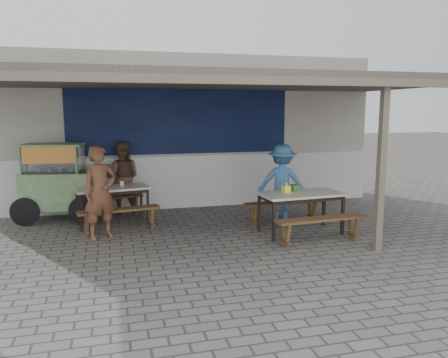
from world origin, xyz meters
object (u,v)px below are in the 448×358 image
bench_right_street (321,224)px  condiment_jar (122,183)px  bench_left_street (119,215)px  patron_right_table (282,182)px  donation_box (295,188)px  bench_left_wall (107,202)px  vendor_cart (57,179)px  table_left (112,191)px  patron_street_side (100,192)px  condiment_bowl (102,186)px  bench_right_wall (283,207)px  table_right (301,197)px  patron_wall_side (123,178)px  tissue_box (286,189)px

bench_right_street → condiment_jar: 3.97m
bench_left_street → patron_right_table: (3.27, 0.18, 0.44)m
patron_right_table → donation_box: bearing=110.6°
bench_left_wall → vendor_cart: bearing=171.2°
patron_right_table → donation_box: (-0.07, -0.82, 0.04)m
patron_right_table → condiment_jar: (-3.18, 0.60, 0.02)m
table_left → patron_street_side: bearing=-113.1°
table_left → condiment_bowl: (-0.19, -0.00, 0.11)m
bench_right_street → patron_right_table: patron_right_table is taller
patron_street_side → condiment_bowl: 0.88m
patron_street_side → condiment_jar: size_ratio=18.04×
bench_right_wall → bench_right_street: bearing=-90.0°
bench_right_wall → vendor_cart: vendor_cart is taller
bench_right_wall → condiment_jar: 3.26m
vendor_cart → table_left: bearing=-20.4°
table_right → patron_street_side: (-3.53, 0.59, 0.15)m
patron_street_side → donation_box: (3.51, -0.38, -0.01)m
bench_right_street → bench_right_wall: 1.40m
condiment_bowl → table_left: bearing=1.4°
patron_street_side → patron_wall_side: (0.43, 1.83, -0.04)m
bench_left_wall → patron_right_table: 3.67m
bench_left_street → vendor_cart: vendor_cart is taller
bench_right_wall → patron_wall_side: bearing=146.5°
bench_right_street → patron_street_side: patron_street_side is taller
table_left → vendor_cart: (-1.08, 0.60, 0.19)m
bench_right_street → patron_wall_side: (-3.15, 3.12, 0.44)m
vendor_cart → patron_wall_side: vendor_cart is taller
bench_left_wall → patron_wall_side: patron_wall_side is taller
bench_left_street → table_left: bearing=90.0°
bench_left_wall → bench_right_wall: 3.67m
bench_right_wall → patron_wall_side: patron_wall_side is taller
patron_street_side → table_left: bearing=53.3°
bench_right_street → tissue_box: 0.99m
bench_left_street → bench_right_wall: bearing=-13.0°
table_left → patron_street_side: (-0.20, -0.88, 0.15)m
vendor_cart → patron_street_side: (0.87, -1.48, -0.04)m
bench_right_wall → condiment_jar: (-3.09, 0.93, 0.45)m
table_left → donation_box: size_ratio=8.12×
table_left → bench_left_wall: table_left is taller
bench_right_street → condiment_jar: (-3.18, 2.33, 0.45)m
patron_wall_side → condiment_bowl: size_ratio=7.11×
condiment_bowl → table_right: bearing=-22.6°
vendor_cart → condiment_bowl: (0.89, -0.60, -0.08)m
tissue_box → patron_street_side: bearing=172.1°
bench_left_wall → patron_street_side: bearing=-103.7°
table_left → tissue_box: (3.09, -1.34, 0.14)m
bench_left_wall → vendor_cart: (-0.97, -0.02, 0.52)m
bench_right_street → donation_box: (-0.07, 0.91, 0.47)m
table_right → condiment_jar: condiment_jar is taller
donation_box → patron_right_table: bearing=84.9°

